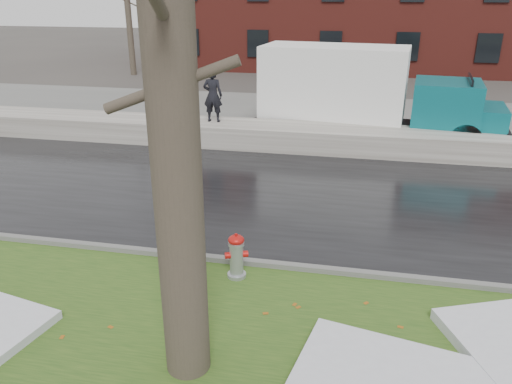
% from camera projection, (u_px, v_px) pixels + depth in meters
% --- Properties ---
extents(ground, '(120.00, 120.00, 0.00)m').
position_uv_depth(ground, '(249.00, 297.00, 8.47)').
color(ground, '#47423D').
rests_on(ground, ground).
extents(verge, '(60.00, 4.50, 0.04)m').
position_uv_depth(verge, '(232.00, 343.00, 7.33)').
color(verge, '#254517').
rests_on(verge, ground).
extents(road, '(60.00, 7.00, 0.03)m').
position_uv_depth(road, '(287.00, 196.00, 12.55)').
color(road, black).
rests_on(road, ground).
extents(parking_lot, '(60.00, 9.00, 0.03)m').
position_uv_depth(parking_lot, '(316.00, 118.00, 20.27)').
color(parking_lot, slate).
rests_on(parking_lot, ground).
extents(curb, '(60.00, 0.15, 0.14)m').
position_uv_depth(curb, '(261.00, 264.00, 9.35)').
color(curb, slate).
rests_on(curb, ground).
extents(snowbank, '(60.00, 1.60, 0.75)m').
position_uv_depth(snowbank, '(305.00, 138.00, 16.23)').
color(snowbank, beige).
rests_on(snowbank, ground).
extents(bg_tree_left, '(1.40, 1.62, 6.50)m').
position_uv_depth(bg_tree_left, '(129.00, 17.00, 29.39)').
color(bg_tree_left, brown).
rests_on(bg_tree_left, ground).
extents(bg_tree_center, '(1.40, 1.62, 6.50)m').
position_uv_depth(bg_tree_center, '(243.00, 15.00, 31.93)').
color(bg_tree_center, brown).
rests_on(bg_tree_center, ground).
extents(fire_hydrant, '(0.42, 0.40, 0.86)m').
position_uv_depth(fire_hydrant, '(236.00, 254.00, 8.84)').
color(fire_hydrant, '#9A9EA2').
rests_on(fire_hydrant, verge).
extents(tree, '(1.55, 1.83, 7.47)m').
position_uv_depth(tree, '(172.00, 92.00, 5.47)').
color(tree, brown).
rests_on(tree, verge).
extents(box_truck, '(9.42, 3.04, 3.11)m').
position_uv_depth(box_truck, '(362.00, 91.00, 17.00)').
color(box_truck, black).
rests_on(box_truck, ground).
extents(worker, '(0.65, 0.43, 1.75)m').
position_uv_depth(worker, '(213.00, 95.00, 16.38)').
color(worker, black).
rests_on(worker, snowbank).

